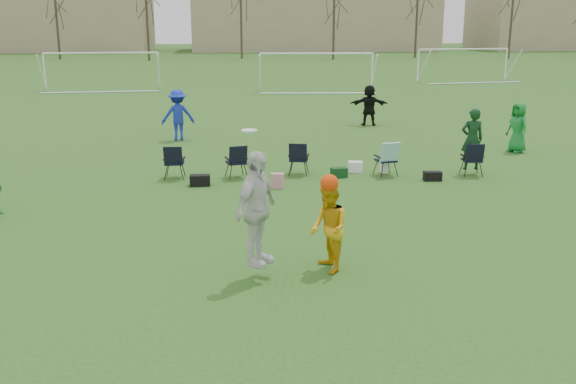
{
  "coord_description": "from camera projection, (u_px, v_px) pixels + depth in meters",
  "views": [
    {
      "loc": [
        -1.69,
        -9.93,
        4.32
      ],
      "look_at": [
        -0.63,
        1.63,
        1.25
      ],
      "focal_mm": 40.0,
      "sensor_mm": 36.0,
      "label": 1
    }
  ],
  "objects": [
    {
      "name": "building_row",
      "position": [
        280.0,
        12.0,
        102.3
      ],
      "size": [
        126.0,
        16.0,
        13.0
      ],
      "color": "tan",
      "rests_on": "ground"
    },
    {
      "name": "sideline_setup",
      "position": [
        347.0,
        157.0,
        18.51
      ],
      "size": [
        9.25,
        2.03,
        1.94
      ],
      "color": "#0E3317",
      "rests_on": "ground"
    },
    {
      "name": "ground",
      "position": [
        334.0,
        287.0,
        10.81
      ],
      "size": [
        260.0,
        260.0,
        0.0
      ],
      "primitive_type": "plane",
      "color": "#25581B",
      "rests_on": "ground"
    },
    {
      "name": "center_contest",
      "position": [
        287.0,
        216.0,
        11.05
      ],
      "size": [
        2.17,
        1.31,
        2.63
      ],
      "color": "silver",
      "rests_on": "ground"
    },
    {
      "name": "goal_left",
      "position": [
        102.0,
        60.0,
        42.17
      ],
      "size": [
        7.39,
        0.76,
        2.46
      ],
      "rotation": [
        0.0,
        0.0,
        0.09
      ],
      "color": "white",
      "rests_on": "ground"
    },
    {
      "name": "goal_mid",
      "position": [
        316.0,
        61.0,
        41.48
      ],
      "size": [
        7.4,
        0.63,
        2.46
      ],
      "rotation": [
        0.0,
        0.0,
        -0.07
      ],
      "color": "white",
      "rests_on": "ground"
    },
    {
      "name": "fielder_green_far",
      "position": [
        518.0,
        127.0,
        21.89
      ],
      "size": [
        0.79,
        0.97,
        1.71
      ],
      "primitive_type": "imported",
      "rotation": [
        0.0,
        0.0,
        -1.24
      ],
      "color": "#15772D",
      "rests_on": "ground"
    },
    {
      "name": "goal_right",
      "position": [
        463.0,
        56.0,
        48.32
      ],
      "size": [
        7.35,
        1.14,
        2.46
      ],
      "rotation": [
        0.0,
        0.0,
        0.14
      ],
      "color": "white",
      "rests_on": "ground"
    },
    {
      "name": "fielder_black",
      "position": [
        369.0,
        105.0,
        27.68
      ],
      "size": [
        1.67,
        0.71,
        1.75
      ],
      "primitive_type": "imported",
      "rotation": [
        0.0,
        0.0,
        3.02
      ],
      "color": "black",
      "rests_on": "ground"
    },
    {
      "name": "tree_line",
      "position": [
        243.0,
        16.0,
        76.78
      ],
      "size": [
        110.28,
        3.28,
        11.4
      ],
      "color": "#382B21",
      "rests_on": "ground"
    },
    {
      "name": "fielder_blue",
      "position": [
        178.0,
        115.0,
        24.12
      ],
      "size": [
        1.34,
        0.92,
        1.91
      ],
      "primitive_type": "imported",
      "rotation": [
        0.0,
        0.0,
        3.33
      ],
      "color": "#172CAE",
      "rests_on": "ground"
    }
  ]
}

